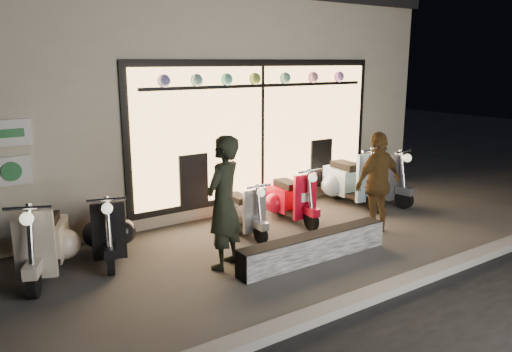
{
  "coord_description": "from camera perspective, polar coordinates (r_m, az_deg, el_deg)",
  "views": [
    {
      "loc": [
        -4.63,
        -5.83,
        2.85
      ],
      "look_at": [
        -0.25,
        0.6,
        1.05
      ],
      "focal_mm": 35.0,
      "sensor_mm": 36.0,
      "label": 1
    }
  ],
  "objects": [
    {
      "name": "scooter_black",
      "position": [
        7.77,
        -16.44,
        -5.84
      ],
      "size": [
        0.74,
        1.42,
        1.02
      ],
      "rotation": [
        0.0,
        0.0,
        -0.31
      ],
      "color": "black",
      "rests_on": "ground"
    },
    {
      "name": "scooter_cream",
      "position": [
        7.46,
        -22.93,
        -6.87
      ],
      "size": [
        0.89,
        1.51,
        1.1
      ],
      "rotation": [
        0.0,
        0.0,
        -0.4
      ],
      "color": "black",
      "rests_on": "ground"
    },
    {
      "name": "scooter_grey",
      "position": [
        10.6,
        12.91,
        -0.44
      ],
      "size": [
        0.66,
        1.55,
        1.1
      ],
      "rotation": [
        0.0,
        0.0,
        0.16
      ],
      "color": "black",
      "rests_on": "ground"
    },
    {
      "name": "graffiti_barrier",
      "position": [
        7.39,
        6.64,
        -8.08
      ],
      "size": [
        2.55,
        0.28,
        0.4
      ],
      "primitive_type": "cube",
      "color": "black",
      "rests_on": "ground"
    },
    {
      "name": "shop_building",
      "position": [
        11.79,
        -11.2,
        9.14
      ],
      "size": [
        10.2,
        6.23,
        4.2
      ],
      "color": "beige",
      "rests_on": "ground"
    },
    {
      "name": "scooter_red",
      "position": [
        9.17,
        3.74,
        -2.48
      ],
      "size": [
        0.52,
        1.41,
        1.0
      ],
      "rotation": [
        0.0,
        0.0,
        -0.09
      ],
      "color": "black",
      "rests_on": "ground"
    },
    {
      "name": "woman",
      "position": [
        8.57,
        13.76,
        -0.77
      ],
      "size": [
        1.02,
        0.44,
        1.72
      ],
      "primitive_type": "imported",
      "rotation": [
        0.0,
        0.0,
        3.16
      ],
      "color": "#533A1A",
      "rests_on": "ground"
    },
    {
      "name": "ground",
      "position": [
        7.97,
        3.94,
        -7.95
      ],
      "size": [
        40.0,
        40.0,
        0.0
      ],
      "primitive_type": "plane",
      "color": "#383533",
      "rests_on": "ground"
    },
    {
      "name": "man",
      "position": [
        6.91,
        -3.72,
        -3.06
      ],
      "size": [
        0.82,
        0.73,
        1.88
      ],
      "primitive_type": "imported",
      "rotation": [
        0.0,
        0.0,
        3.67
      ],
      "color": "black",
      "rests_on": "ground"
    },
    {
      "name": "scooter_silver",
      "position": [
        8.48,
        -1.88,
        -4.04
      ],
      "size": [
        0.42,
        1.26,
        0.9
      ],
      "rotation": [
        0.0,
        0.0,
        -0.03
      ],
      "color": "black",
      "rests_on": "ground"
    },
    {
      "name": "scooter_blue",
      "position": [
        10.38,
        10.38,
        -0.43
      ],
      "size": [
        0.62,
        1.65,
        1.18
      ],
      "rotation": [
        0.0,
        0.0,
        -0.09
      ],
      "color": "black",
      "rests_on": "ground"
    },
    {
      "name": "kerb",
      "position": [
        6.63,
        14.95,
        -12.35
      ],
      "size": [
        40.0,
        0.25,
        0.12
      ],
      "primitive_type": "cube",
      "color": "slate",
      "rests_on": "ground"
    }
  ]
}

